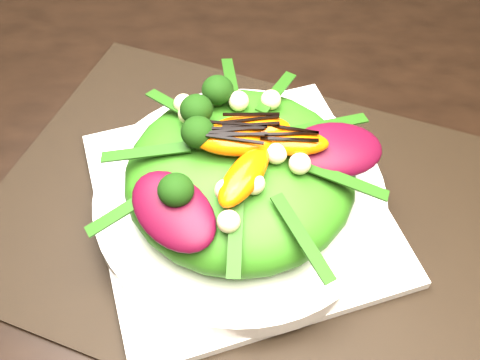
{
  "coord_description": "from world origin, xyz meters",
  "views": [
    {
      "loc": [
        0.27,
        -0.27,
        1.2
      ],
      "look_at": [
        0.26,
        0.04,
        0.8
      ],
      "focal_mm": 42.0,
      "sensor_mm": 36.0,
      "label": 1
    }
  ],
  "objects_px": {
    "placemat": "(240,210)",
    "lettuce_mound": "(240,174)",
    "plate_base": "(240,205)",
    "salad_bowl": "(240,196)",
    "orange_segment": "(242,133)"
  },
  "relations": [
    {
      "from": "plate_base",
      "to": "lettuce_mound",
      "type": "bearing_deg",
      "value": 0.0
    },
    {
      "from": "plate_base",
      "to": "salad_bowl",
      "type": "bearing_deg",
      "value": 0.0
    },
    {
      "from": "plate_base",
      "to": "salad_bowl",
      "type": "height_order",
      "value": "salad_bowl"
    },
    {
      "from": "lettuce_mound",
      "to": "salad_bowl",
      "type": "bearing_deg",
      "value": 0.0
    },
    {
      "from": "salad_bowl",
      "to": "lettuce_mound",
      "type": "distance_m",
      "value": 0.03
    },
    {
      "from": "salad_bowl",
      "to": "lettuce_mound",
      "type": "relative_size",
      "value": 1.31
    },
    {
      "from": "salad_bowl",
      "to": "lettuce_mound",
      "type": "xyz_separation_m",
      "value": [
        0.0,
        0.0,
        0.03
      ]
    },
    {
      "from": "placemat",
      "to": "orange_segment",
      "type": "xyz_separation_m",
      "value": [
        0.0,
        0.01,
        0.1
      ]
    },
    {
      "from": "placemat",
      "to": "orange_segment",
      "type": "height_order",
      "value": "orange_segment"
    },
    {
      "from": "salad_bowl",
      "to": "lettuce_mound",
      "type": "bearing_deg",
      "value": 0.0
    },
    {
      "from": "plate_base",
      "to": "orange_segment",
      "type": "height_order",
      "value": "orange_segment"
    },
    {
      "from": "placemat",
      "to": "lettuce_mound",
      "type": "distance_m",
      "value": 0.06
    },
    {
      "from": "plate_base",
      "to": "orange_segment",
      "type": "xyz_separation_m",
      "value": [
        0.0,
        0.01,
        0.09
      ]
    },
    {
      "from": "placemat",
      "to": "plate_base",
      "type": "relative_size",
      "value": 1.8
    },
    {
      "from": "salad_bowl",
      "to": "orange_segment",
      "type": "xyz_separation_m",
      "value": [
        0.0,
        0.01,
        0.08
      ]
    }
  ]
}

